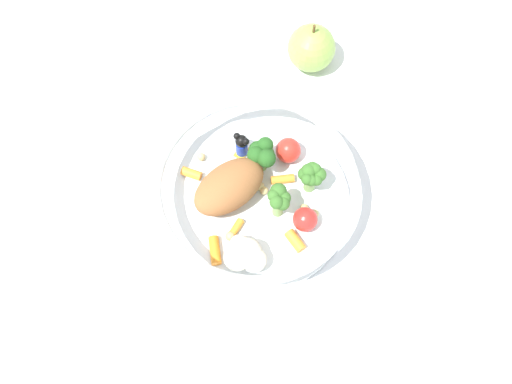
{
  "coord_description": "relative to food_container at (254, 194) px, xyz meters",
  "views": [
    {
      "loc": [
        0.22,
        -0.2,
        0.66
      ],
      "look_at": [
        0.01,
        -0.01,
        0.03
      ],
      "focal_mm": 40.72,
      "sensor_mm": 36.0,
      "label": 1
    }
  ],
  "objects": [
    {
      "name": "loose_apple",
      "position": [
        -0.11,
        0.2,
        0.0
      ],
      "size": [
        0.06,
        0.06,
        0.08
      ],
      "color": "#8CB74C",
      "rests_on": "ground_plane"
    },
    {
      "name": "ground_plane",
      "position": [
        -0.01,
        0.02,
        -0.03
      ],
      "size": [
        2.4,
        2.4,
        0.0
      ],
      "primitive_type": "plane",
      "color": "white"
    },
    {
      "name": "food_container",
      "position": [
        0.0,
        0.0,
        0.0
      ],
      "size": [
        0.24,
        0.24,
        0.06
      ],
      "color": "white",
      "rests_on": "ground_plane"
    }
  ]
}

